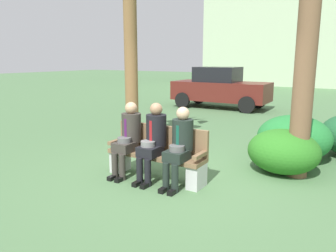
{
  "coord_description": "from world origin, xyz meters",
  "views": [
    {
      "loc": [
        2.7,
        -4.79,
        2.03
      ],
      "look_at": [
        -0.3,
        0.12,
        0.85
      ],
      "focal_mm": 35.5,
      "sensor_mm": 36.0,
      "label": 1
    }
  ],
  "objects_px": {
    "shrub_far_lawn": "(284,151)",
    "park_bench": "(158,154)",
    "seated_man_left": "(128,135)",
    "seated_man_right": "(180,143)",
    "parked_car_near": "(220,88)",
    "seated_man_middle": "(153,138)",
    "building_backdrop": "(294,13)",
    "shrub_near_bench": "(294,138)"
  },
  "relations": [
    {
      "from": "seated_man_left",
      "to": "seated_man_right",
      "type": "relative_size",
      "value": 1.01
    },
    {
      "from": "shrub_far_lawn",
      "to": "park_bench",
      "type": "bearing_deg",
      "value": -142.14
    },
    {
      "from": "park_bench",
      "to": "shrub_far_lawn",
      "type": "bearing_deg",
      "value": 37.86
    },
    {
      "from": "park_bench",
      "to": "seated_man_middle",
      "type": "relative_size",
      "value": 1.34
    },
    {
      "from": "seated_man_right",
      "to": "shrub_near_bench",
      "type": "distance_m",
      "value": 2.77
    },
    {
      "from": "seated_man_left",
      "to": "seated_man_middle",
      "type": "xyz_separation_m",
      "value": [
        0.52,
        0.0,
        0.01
      ]
    },
    {
      "from": "park_bench",
      "to": "shrub_far_lawn",
      "type": "relative_size",
      "value": 1.39
    },
    {
      "from": "seated_man_left",
      "to": "parked_car_near",
      "type": "xyz_separation_m",
      "value": [
        -1.78,
        8.36,
        0.12
      ]
    },
    {
      "from": "shrub_far_lawn",
      "to": "building_backdrop",
      "type": "xyz_separation_m",
      "value": [
        -4.59,
        22.7,
        5.12
      ]
    },
    {
      "from": "shrub_near_bench",
      "to": "park_bench",
      "type": "bearing_deg",
      "value": -127.56
    },
    {
      "from": "seated_man_left",
      "to": "park_bench",
      "type": "bearing_deg",
      "value": 14.16
    },
    {
      "from": "park_bench",
      "to": "seated_man_left",
      "type": "bearing_deg",
      "value": -165.84
    },
    {
      "from": "seated_man_left",
      "to": "shrub_far_lawn",
      "type": "distance_m",
      "value": 2.78
    },
    {
      "from": "seated_man_middle",
      "to": "building_backdrop",
      "type": "xyz_separation_m",
      "value": [
        -2.81,
        24.21,
        4.79
      ]
    },
    {
      "from": "park_bench",
      "to": "seated_man_left",
      "type": "xyz_separation_m",
      "value": [
        -0.52,
        -0.13,
        0.3
      ]
    },
    {
      "from": "parked_car_near",
      "to": "shrub_near_bench",
      "type": "bearing_deg",
      "value": -55.41
    },
    {
      "from": "seated_man_middle",
      "to": "shrub_near_bench",
      "type": "xyz_separation_m",
      "value": [
        1.78,
        2.44,
        -0.27
      ]
    },
    {
      "from": "parked_car_near",
      "to": "building_backdrop",
      "type": "relative_size",
      "value": 0.31
    },
    {
      "from": "building_backdrop",
      "to": "seated_man_right",
      "type": "bearing_deg",
      "value": -82.21
    },
    {
      "from": "seated_man_left",
      "to": "shrub_near_bench",
      "type": "relative_size",
      "value": 0.88
    },
    {
      "from": "seated_man_middle",
      "to": "building_backdrop",
      "type": "height_order",
      "value": "building_backdrop"
    },
    {
      "from": "seated_man_right",
      "to": "shrub_near_bench",
      "type": "xyz_separation_m",
      "value": [
        1.27,
        2.44,
        -0.26
      ]
    },
    {
      "from": "seated_man_left",
      "to": "shrub_far_lawn",
      "type": "bearing_deg",
      "value": 33.38
    },
    {
      "from": "shrub_near_bench",
      "to": "seated_man_middle",
      "type": "bearing_deg",
      "value": -126.04
    },
    {
      "from": "seated_man_right",
      "to": "shrub_near_bench",
      "type": "relative_size",
      "value": 0.88
    },
    {
      "from": "park_bench",
      "to": "parked_car_near",
      "type": "xyz_separation_m",
      "value": [
        -2.3,
        8.23,
        0.42
      ]
    },
    {
      "from": "building_backdrop",
      "to": "seated_man_middle",
      "type": "bearing_deg",
      "value": -83.39
    },
    {
      "from": "building_backdrop",
      "to": "shrub_near_bench",
      "type": "bearing_deg",
      "value": -78.11
    },
    {
      "from": "park_bench",
      "to": "shrub_near_bench",
      "type": "xyz_separation_m",
      "value": [
        1.78,
        2.31,
        0.04
      ]
    },
    {
      "from": "seated_man_middle",
      "to": "shrub_far_lawn",
      "type": "distance_m",
      "value": 2.36
    },
    {
      "from": "park_bench",
      "to": "building_backdrop",
      "type": "xyz_separation_m",
      "value": [
        -2.81,
        24.09,
        5.1
      ]
    },
    {
      "from": "seated_man_right",
      "to": "building_backdrop",
      "type": "xyz_separation_m",
      "value": [
        -3.31,
        24.22,
        4.81
      ]
    },
    {
      "from": "park_bench",
      "to": "seated_man_middle",
      "type": "height_order",
      "value": "seated_man_middle"
    },
    {
      "from": "park_bench",
      "to": "seated_man_middle",
      "type": "bearing_deg",
      "value": -89.38
    },
    {
      "from": "seated_man_right",
      "to": "building_backdrop",
      "type": "distance_m",
      "value": 24.91
    },
    {
      "from": "park_bench",
      "to": "seated_man_right",
      "type": "height_order",
      "value": "seated_man_right"
    },
    {
      "from": "shrub_near_bench",
      "to": "parked_car_near",
      "type": "distance_m",
      "value": 7.2
    },
    {
      "from": "seated_man_middle",
      "to": "parked_car_near",
      "type": "relative_size",
      "value": 0.33
    },
    {
      "from": "shrub_far_lawn",
      "to": "seated_man_left",
      "type": "bearing_deg",
      "value": -146.62
    },
    {
      "from": "park_bench",
      "to": "seated_man_left",
      "type": "distance_m",
      "value": 0.61
    },
    {
      "from": "seated_man_left",
      "to": "parked_car_near",
      "type": "distance_m",
      "value": 8.55
    },
    {
      "from": "seated_man_left",
      "to": "seated_man_middle",
      "type": "height_order",
      "value": "seated_man_middle"
    }
  ]
}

